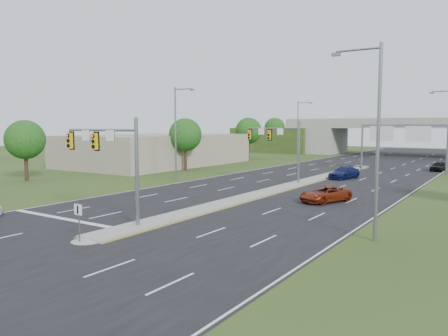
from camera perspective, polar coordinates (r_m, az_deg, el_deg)
ground at (r=28.67m, az=-11.17°, el=-7.64°), size 240.00×240.00×0.00m
road at (r=58.59m, az=13.64°, el=-0.97°), size 24.00×160.00×0.02m
median at (r=47.54m, az=8.71°, el=-2.25°), size 2.00×54.00×0.16m
median_nose at (r=26.05m, az=-17.45°, el=-8.91°), size 2.00×2.00×0.16m
lane_markings at (r=53.16m, az=10.80°, el=-1.55°), size 23.72×160.00×0.01m
signal_mast_near at (r=29.58m, az=-14.57°, el=1.95°), size 6.62×0.60×7.00m
signal_mast_far at (r=49.86m, az=7.35°, el=3.46°), size 6.62×0.60×7.00m
keep_right_sign at (r=25.42m, az=-18.46°, el=-6.02°), size 0.60×0.13×2.20m
sign_gantry at (r=66.02m, az=22.18°, el=4.04°), size 11.58×0.44×6.67m
overpass at (r=101.76m, az=22.37°, el=3.46°), size 80.00×14.00×8.10m
lightpole_l_mid at (r=51.70m, az=-6.19°, el=5.07°), size 2.85×0.25×11.00m
lightpole_l_far at (r=81.75m, az=9.74°, el=5.18°), size 2.85×0.25×11.00m
lightpole_r_near at (r=25.61m, az=19.06°, el=4.38°), size 2.85×0.25×11.00m
tree_l_near at (r=63.70m, az=-5.07°, el=4.33°), size 4.80×4.80×7.60m
tree_l_mid at (r=86.63m, az=3.22°, el=4.87°), size 5.20×5.20×8.12m
tree_l_close at (r=56.27m, az=-24.54°, el=3.37°), size 4.60×4.60×7.17m
tree_back_a at (r=127.59m, az=6.65°, el=5.19°), size 6.00×6.00×8.85m
tree_back_b at (r=121.90m, az=12.55°, el=4.93°), size 5.60×5.60×8.32m
commercial_building at (r=74.09m, az=-8.70°, el=2.38°), size 18.00×30.00×5.00m
car_far_a at (r=38.18m, az=13.06°, el=-3.33°), size 3.90×5.35×1.35m
car_far_b at (r=55.63m, az=15.42°, el=-0.59°), size 3.04×5.35×1.46m
car_far_c at (r=69.79m, az=26.22°, el=0.22°), size 2.05×4.24×1.39m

